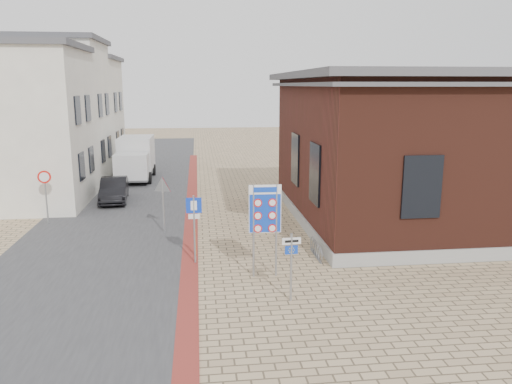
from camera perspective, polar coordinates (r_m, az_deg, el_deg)
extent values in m
plane|color=tan|center=(16.32, -0.52, -10.29)|extent=(120.00, 120.00, 0.00)
cube|color=#38383A|center=(30.88, -13.80, 0.17)|extent=(7.00, 60.00, 0.02)
cube|color=maroon|center=(25.76, -7.37, -1.92)|extent=(0.60, 40.00, 0.02)
cube|color=gray|center=(25.15, 18.50, -2.25)|extent=(12.15, 12.15, 0.50)
cube|color=#4B2118|center=(24.58, 19.01, 5.11)|extent=(12.00, 12.00, 6.00)
cube|color=#4C4C51|center=(24.43, 19.52, 12.45)|extent=(13.00, 13.00, 0.30)
cube|color=#4C4C51|center=(24.43, 19.46, 11.52)|extent=(12.70, 12.70, 0.15)
cube|color=black|center=(19.84, 6.79, 2.11)|extent=(0.12, 1.60, 2.40)
cube|color=black|center=(23.70, 4.55, 3.79)|extent=(0.12, 1.60, 2.40)
cube|color=black|center=(18.03, 18.42, 0.55)|extent=(1.40, 0.12, 2.20)
cube|color=beige|center=(28.67, -25.97, 6.47)|extent=(7.00, 6.00, 8.00)
cube|color=#4C4C51|center=(28.65, -26.76, 14.74)|extent=(7.40, 6.40, 0.30)
cube|color=black|center=(26.76, -19.31, 2.80)|extent=(0.10, 1.10, 1.40)
cube|color=black|center=(29.08, -18.31, 3.56)|extent=(0.10, 1.10, 1.40)
cube|color=black|center=(26.48, -19.74, 8.78)|extent=(0.10, 1.10, 1.40)
cube|color=black|center=(28.83, -18.69, 9.07)|extent=(0.10, 1.10, 1.40)
cube|color=beige|center=(34.35, -22.80, 8.15)|extent=(7.00, 6.00, 8.80)
cube|color=#4C4C51|center=(34.41, -23.44, 15.71)|extent=(7.40, 6.40, 0.30)
cube|color=black|center=(32.58, -17.08, 4.50)|extent=(0.10, 1.10, 1.40)
cube|color=black|center=(34.93, -16.40, 5.02)|extent=(0.10, 1.10, 1.40)
cube|color=black|center=(32.36, -17.39, 9.42)|extent=(0.10, 1.10, 1.40)
cube|color=black|center=(34.72, -16.67, 9.61)|extent=(0.10, 1.10, 1.40)
cube|color=beige|center=(40.17, -20.43, 8.20)|extent=(7.00, 6.00, 8.00)
cube|color=#4C4C51|center=(40.16, -20.88, 14.11)|extent=(7.40, 6.40, 0.30)
cube|color=black|center=(38.46, -15.52, 5.68)|extent=(0.10, 1.10, 1.40)
cube|color=black|center=(40.82, -15.03, 6.06)|extent=(0.10, 1.10, 1.40)
cube|color=black|center=(38.27, -15.76, 9.85)|extent=(0.10, 1.10, 1.40)
cube|color=black|center=(40.64, -15.24, 9.99)|extent=(0.10, 1.10, 1.40)
torus|color=slate|center=(18.14, 7.33, -7.10)|extent=(0.04, 0.60, 0.60)
torus|color=slate|center=(18.41, 7.11, -6.80)|extent=(0.04, 0.60, 0.60)
torus|color=slate|center=(18.69, 6.89, -6.50)|extent=(0.04, 0.60, 0.60)
torus|color=slate|center=(18.97, 6.68, -6.22)|extent=(0.04, 0.60, 0.60)
torus|color=slate|center=(19.24, 6.47, -5.94)|extent=(0.04, 0.60, 0.60)
cube|color=slate|center=(18.77, 6.87, -7.26)|extent=(0.08, 1.60, 0.04)
imported|color=black|center=(28.22, -15.91, 0.25)|extent=(1.70, 4.02, 1.29)
cube|color=slate|center=(34.30, -13.57, 2.08)|extent=(2.08, 5.31, 0.25)
cube|color=silver|center=(32.35, -14.02, 2.88)|extent=(2.07, 1.68, 1.57)
cube|color=black|center=(31.58, -14.22, 3.19)|extent=(1.87, 0.09, 0.79)
cube|color=silver|center=(34.98, -13.50, 4.39)|extent=(2.17, 3.54, 2.16)
cylinder|color=black|center=(32.93, -15.66, 1.47)|extent=(0.25, 0.79, 0.79)
cylinder|color=black|center=(32.66, -12.09, 1.57)|extent=(0.25, 0.79, 0.79)
cylinder|color=black|center=(35.98, -14.90, 2.39)|extent=(0.25, 0.79, 0.79)
cylinder|color=black|center=(35.74, -11.63, 2.49)|extent=(0.25, 0.79, 0.79)
cylinder|color=gray|center=(16.29, -0.29, -4.54)|extent=(0.07, 0.07, 3.10)
cylinder|color=gray|center=(16.37, 2.33, -4.46)|extent=(0.07, 0.07, 3.10)
cube|color=white|center=(16.13, 1.04, -1.95)|extent=(1.06, 0.07, 1.59)
cube|color=#0F3BBE|center=(16.13, 1.04, -1.95)|extent=(1.02, 0.07, 1.55)
cube|color=white|center=(15.98, 1.05, 0.28)|extent=(1.02, 0.08, 0.30)
cylinder|color=gray|center=(14.70, 4.03, -8.60)|extent=(0.07, 0.07, 2.06)
cube|color=white|center=(14.43, 4.08, -5.61)|extent=(0.56, 0.09, 0.20)
cube|color=#0F38B7|center=(14.52, 4.06, -6.62)|extent=(0.38, 0.07, 0.25)
cylinder|color=gray|center=(17.72, -7.05, -4.32)|extent=(0.07, 0.07, 2.47)
cube|color=#0F35BD|center=(17.49, -7.13, -1.53)|extent=(0.54, 0.05, 0.54)
cube|color=white|center=(17.58, -7.09, -2.78)|extent=(0.40, 0.04, 0.18)
cylinder|color=gray|center=(21.65, -10.55, -1.61)|extent=(0.07, 0.07, 2.31)
cylinder|color=gray|center=(24.52, -22.86, -0.59)|extent=(0.07, 0.07, 2.46)
cylinder|color=red|center=(24.34, -23.04, 1.60)|extent=(0.58, 0.13, 0.58)
cylinder|color=#DD4E0B|center=(18.69, -6.99, -5.76)|extent=(0.12, 0.12, 1.02)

